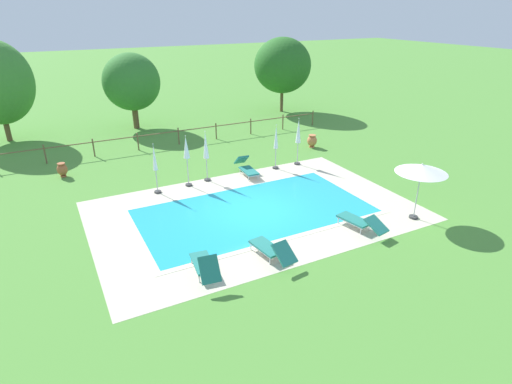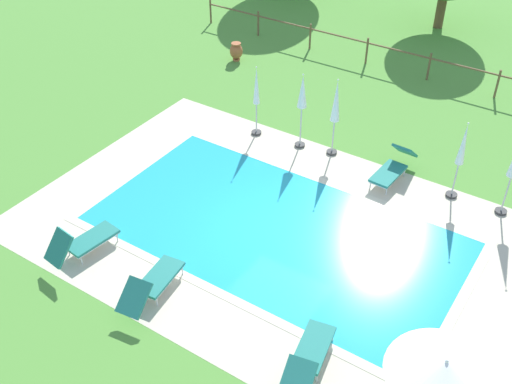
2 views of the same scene
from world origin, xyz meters
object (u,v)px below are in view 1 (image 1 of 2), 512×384
(patio_umbrella_closed_row_centre, at_px, (155,163))
(patio_umbrella_closed_row_east, at_px, (298,134))
(terracotta_urn_by_tree, at_px, (62,169))
(patio_umbrella_closed_row_west, at_px, (186,151))
(sun_lounger_north_mid, at_px, (271,249))
(patio_umbrella_closed_row_mid_west, at_px, (276,141))
(tree_centre, at_px, (131,82))
(patio_umbrella_open_foreground, at_px, (422,169))
(sun_lounger_north_near_steps, at_px, (247,168))
(sun_lounger_north_far, at_px, (360,221))
(terracotta_urn_near_fence, at_px, (312,141))
(patio_umbrella_closed_row_mid_east, at_px, (206,148))
(tree_far_west, at_px, (283,65))
(sun_lounger_north_end, at_px, (205,265))

(patio_umbrella_closed_row_centre, xyz_separation_m, patio_umbrella_closed_row_east, (7.74, 0.24, 0.24))
(patio_umbrella_closed_row_east, bearing_deg, terracotta_urn_by_tree, 161.11)
(patio_umbrella_closed_row_west, height_order, patio_umbrella_closed_row_east, patio_umbrella_closed_row_east)
(sun_lounger_north_mid, bearing_deg, patio_umbrella_closed_row_mid_west, 59.01)
(sun_lounger_north_mid, relative_size, tree_centre, 0.41)
(patio_umbrella_open_foreground, relative_size, tree_centre, 0.46)
(sun_lounger_north_near_steps, xyz_separation_m, terracotta_urn_by_tree, (-8.30, 4.02, 0.01))
(tree_centre, bearing_deg, sun_lounger_north_far, -77.53)
(sun_lounger_north_near_steps, distance_m, sun_lounger_north_mid, 7.82)
(terracotta_urn_near_fence, bearing_deg, sun_lounger_north_far, -114.42)
(patio_umbrella_open_foreground, bearing_deg, patio_umbrella_closed_row_mid_west, 105.67)
(patio_umbrella_closed_row_east, bearing_deg, sun_lounger_north_far, -104.23)
(sun_lounger_north_mid, height_order, terracotta_urn_by_tree, sun_lounger_north_mid)
(patio_umbrella_open_foreground, height_order, tree_centre, tree_centre)
(patio_umbrella_closed_row_west, bearing_deg, patio_umbrella_closed_row_mid_west, 1.13)
(terracotta_urn_near_fence, distance_m, tree_centre, 12.90)
(patio_umbrella_closed_row_mid_east, bearing_deg, patio_umbrella_open_foreground, -52.09)
(patio_umbrella_closed_row_mid_west, bearing_deg, terracotta_urn_by_tree, 158.68)
(sun_lounger_north_near_steps, bearing_deg, patio_umbrella_closed_row_west, 179.87)
(sun_lounger_north_near_steps, bearing_deg, sun_lounger_north_far, -79.93)
(patio_umbrella_open_foreground, bearing_deg, terracotta_urn_by_tree, 136.76)
(patio_umbrella_open_foreground, bearing_deg, terracotta_urn_near_fence, 80.12)
(sun_lounger_north_far, relative_size, patio_umbrella_closed_row_mid_east, 0.85)
(tree_far_west, bearing_deg, patio_umbrella_closed_row_centre, -139.52)
(tree_far_west, bearing_deg, sun_lounger_north_end, -126.76)
(patio_umbrella_closed_row_mid_east, relative_size, tree_centre, 0.49)
(tree_centre, bearing_deg, patio_umbrella_closed_row_mid_west, -68.11)
(terracotta_urn_near_fence, relative_size, terracotta_urn_by_tree, 1.07)
(patio_umbrella_closed_row_mid_east, xyz_separation_m, terracotta_urn_near_fence, (7.60, 2.05, -1.25))
(patio_umbrella_closed_row_centre, height_order, terracotta_urn_near_fence, patio_umbrella_closed_row_centre)
(sun_lounger_north_far, distance_m, patio_umbrella_closed_row_east, 7.62)
(patio_umbrella_closed_row_mid_west, distance_m, tree_centre, 12.53)
(sun_lounger_north_far, distance_m, terracotta_urn_near_fence, 10.32)
(sun_lounger_north_far, distance_m, patio_umbrella_open_foreground, 3.14)
(patio_umbrella_open_foreground, xyz_separation_m, terracotta_urn_by_tree, (-12.15, 11.43, -1.73))
(sun_lounger_north_far, height_order, patio_umbrella_closed_row_east, patio_umbrella_closed_row_east)
(sun_lounger_north_end, distance_m, patio_umbrella_closed_row_west, 7.61)
(terracotta_urn_by_tree, xyz_separation_m, tree_far_west, (17.10, 7.31, 3.24))
(patio_umbrella_closed_row_mid_east, bearing_deg, tree_centre, 94.10)
(sun_lounger_north_end, relative_size, patio_umbrella_closed_row_west, 0.78)
(sun_lounger_north_mid, xyz_separation_m, tree_centre, (-0.17, 18.96, 2.81))
(sun_lounger_north_near_steps, relative_size, tree_far_west, 0.35)
(patio_umbrella_open_foreground, distance_m, patio_umbrella_closed_row_mid_east, 9.64)
(terracotta_urn_near_fence, height_order, tree_centre, tree_centre)
(patio_umbrella_closed_row_west, xyz_separation_m, patio_umbrella_closed_row_mid_east, (1.03, 0.19, -0.07))
(patio_umbrella_closed_row_centre, bearing_deg, patio_umbrella_closed_row_mid_west, 2.05)
(sun_lounger_north_far, relative_size, patio_umbrella_closed_row_centre, 0.91)
(sun_lounger_north_near_steps, distance_m, patio_umbrella_closed_row_east, 3.39)
(patio_umbrella_open_foreground, xyz_separation_m, terracotta_urn_near_fence, (1.68, 9.65, -1.70))
(patio_umbrella_closed_row_east, bearing_deg, sun_lounger_north_near_steps, -177.83)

